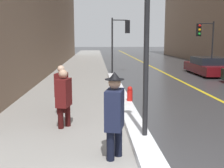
# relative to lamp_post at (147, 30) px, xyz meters

# --- Properties ---
(sidewalk_slab) EXTENTS (4.00, 80.00, 0.01)m
(sidewalk_slab) POSITION_rel_lamp_post_xyz_m (-2.25, 13.09, -2.60)
(sidewalk_slab) COLOR gray
(sidewalk_slab) RESTS_ON ground
(road_centre_stripe) EXTENTS (0.16, 80.00, 0.00)m
(road_centre_stripe) POSITION_rel_lamp_post_xyz_m (3.75, 13.09, -2.60)
(road_centre_stripe) COLOR gold
(road_centre_stripe) RESTS_ON ground
(snow_bank_curb) EXTENTS (0.51, 15.19, 0.17)m
(snow_bank_curb) POSITION_rel_lamp_post_xyz_m (-0.10, 4.41, -2.52)
(snow_bank_curb) COLOR white
(snow_bank_curb) RESTS_ON ground
(lamp_post) EXTENTS (0.28, 0.28, 4.27)m
(lamp_post) POSITION_rel_lamp_post_xyz_m (0.00, 0.00, 0.00)
(lamp_post) COLOR black
(lamp_post) RESTS_ON ground
(traffic_light_near) EXTENTS (1.31, 0.44, 3.84)m
(traffic_light_near) POSITION_rel_lamp_post_xyz_m (0.70, 13.65, 0.18)
(traffic_light_near) COLOR black
(traffic_light_near) RESTS_ON ground
(traffic_light_far) EXTENTS (1.31, 0.37, 3.63)m
(traffic_light_far) POSITION_rel_lamp_post_xyz_m (6.63, 13.67, 0.02)
(traffic_light_far) COLOR black
(traffic_light_far) RESTS_ON ground
(pedestrian_in_glasses) EXTENTS (0.44, 0.60, 1.77)m
(pedestrian_in_glasses) POSITION_rel_lamp_post_xyz_m (-0.77, -0.91, -1.63)
(pedestrian_in_glasses) COLOR black
(pedestrian_in_glasses) RESTS_ON ground
(pedestrian_with_shoulder_bag) EXTENTS (0.41, 0.75, 1.60)m
(pedestrian_with_shoulder_bag) POSITION_rel_lamp_post_xyz_m (-2.00, 1.19, -1.72)
(pedestrian_with_shoulder_bag) COLOR #340C0C
(pedestrian_with_shoulder_bag) RESTS_ON ground
(pedestrian_nearside) EXTENTS (0.41, 0.56, 1.57)m
(pedestrian_nearside) POSITION_rel_lamp_post_xyz_m (-2.24, 2.63, -1.73)
(pedestrian_nearside) COLOR #340C0C
(pedestrian_nearside) RESTS_ON ground
(parked_car_maroon) EXTENTS (1.97, 4.71, 1.19)m
(parked_car_maroon) POSITION_rel_lamp_post_xyz_m (6.45, 12.25, -2.04)
(parked_car_maroon) COLOR #600F14
(parked_car_maroon) RESTS_ON ground
(fire_hydrant) EXTENTS (0.20, 0.20, 0.70)m
(fire_hydrant) POSITION_rel_lamp_post_xyz_m (0.09, 3.68, -2.26)
(fire_hydrant) COLOR red
(fire_hydrant) RESTS_ON ground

